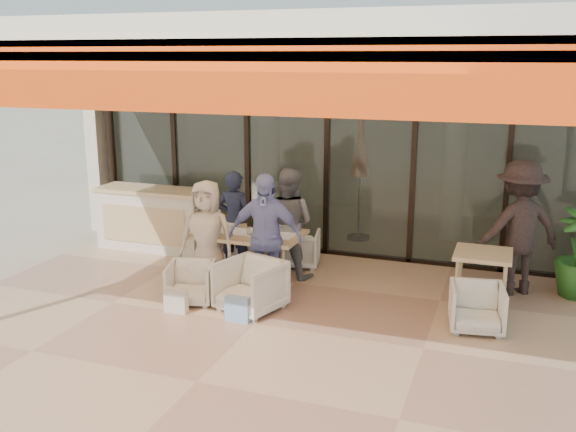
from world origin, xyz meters
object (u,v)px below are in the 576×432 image
at_px(diner_cream, 207,236).
at_px(diner_periwinkle, 265,237).
at_px(host_counter, 153,219).
at_px(dining_table, 249,236).
at_px(chair_near_right, 250,284).
at_px(diner_grey, 288,223).
at_px(chair_far_right, 299,247).
at_px(standing_woman, 519,228).
at_px(chair_near_left, 191,281).
at_px(chair_far_left, 248,242).
at_px(side_table, 483,260).
at_px(side_chair, 477,306).
at_px(diner_navy, 235,221).

distance_m(diner_cream, diner_periwinkle, 0.84).
relative_size(host_counter, diner_cream, 1.20).
distance_m(host_counter, dining_table, 2.32).
relative_size(host_counter, diner_periwinkle, 1.10).
xyz_separation_m(chair_near_right, diner_grey, (-0.00, 1.40, 0.44)).
relative_size(chair_far_right, diner_periwinkle, 0.37).
xyz_separation_m(chair_far_right, standing_woman, (3.12, -0.12, 0.61)).
bearing_deg(chair_near_left, chair_far_left, 73.91).
bearing_deg(chair_near_right, host_counter, 161.48).
relative_size(chair_far_left, diner_periwinkle, 0.36).
height_order(chair_near_left, side_table, side_table).
xyz_separation_m(host_counter, chair_far_right, (2.54, -0.00, -0.22)).
bearing_deg(diner_cream, dining_table, 40.74).
bearing_deg(side_chair, side_table, 81.01).
bearing_deg(diner_grey, standing_woman, -168.55).
height_order(host_counter, chair_near_right, host_counter).
bearing_deg(side_chair, chair_near_left, 176.57).
xyz_separation_m(dining_table, diner_navy, (-0.41, 0.44, 0.07)).
bearing_deg(chair_near_left, side_table, 1.04).
height_order(chair_far_right, diner_grey, diner_grey).
relative_size(chair_far_left, chair_near_left, 1.01).
bearing_deg(host_counter, side_chair, -16.49).
bearing_deg(side_chair, dining_table, 160.02).
height_order(chair_far_left, diner_cream, diner_cream).
relative_size(diner_cream, diner_periwinkle, 0.91).
xyz_separation_m(chair_near_right, side_table, (2.72, 1.10, 0.27)).
xyz_separation_m(chair_far_left, diner_grey, (0.84, -0.50, 0.50)).
xyz_separation_m(diner_navy, diner_periwinkle, (0.84, -0.90, 0.08)).
relative_size(chair_near_right, standing_woman, 0.40).
relative_size(diner_navy, side_chair, 2.44).
height_order(diner_cream, standing_woman, standing_woman).
xyz_separation_m(chair_near_left, standing_woman, (3.96, 1.78, 0.62)).
distance_m(host_counter, side_chair, 5.49).
xyz_separation_m(chair_near_left, diner_cream, (0.00, 0.50, 0.47)).
bearing_deg(dining_table, diner_cream, -132.02).
xyz_separation_m(diner_navy, side_chair, (3.56, -1.05, -0.45)).
height_order(chair_far_left, side_chair, side_chair).
bearing_deg(chair_near_right, chair_far_left, 132.17).
relative_size(dining_table, diner_navy, 0.99).
distance_m(dining_table, chair_near_right, 1.10).
bearing_deg(standing_woman, chair_far_left, -31.93).
xyz_separation_m(diner_cream, side_chair, (3.56, -0.15, -0.46)).
xyz_separation_m(chair_far_left, standing_woman, (3.96, -0.12, 0.61)).
xyz_separation_m(host_counter, dining_table, (2.11, -0.95, 0.15)).
distance_m(chair_far_left, side_chair, 3.88).
bearing_deg(side_table, diner_periwinkle, -167.63).
bearing_deg(chair_near_right, dining_table, 132.42).
distance_m(chair_far_right, chair_near_left, 2.08).
bearing_deg(diner_periwinkle, side_table, 6.93).
bearing_deg(side_table, chair_near_left, -162.88).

